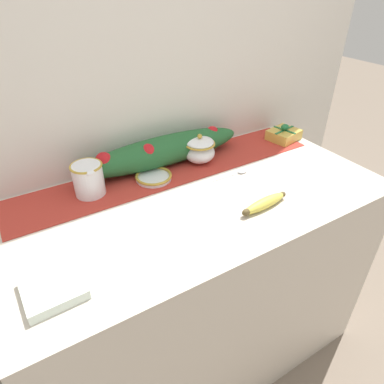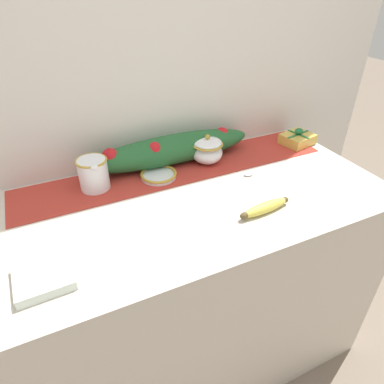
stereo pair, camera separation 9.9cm
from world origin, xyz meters
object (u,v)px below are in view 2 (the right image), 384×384
gift_box (298,139)px  banana (265,208)px  spoon (246,175)px  small_dish (159,175)px  sugar_bowl (207,150)px  napkin_stack (44,276)px  cream_pitcher (93,173)px

gift_box → banana: bearing=-140.1°
banana → gift_box: bearing=39.9°
spoon → gift_box: (0.36, 0.14, 0.02)m
small_dish → gift_box: 0.67m
sugar_bowl → banana: bearing=-87.8°
sugar_bowl → small_dish: (-0.22, -0.03, -0.04)m
sugar_bowl → spoon: sugar_bowl is taller
small_dish → napkin_stack: size_ratio=0.97×
cream_pitcher → napkin_stack: 0.44m
banana → small_dish: bearing=123.8°
spoon → small_dish: bearing=158.9°
small_dish → cream_pitcher: bearing=172.8°
sugar_bowl → small_dish: bearing=-172.8°
cream_pitcher → small_dish: bearing=-7.2°
cream_pitcher → gift_box: size_ratio=0.85×
cream_pitcher → gift_box: cream_pitcher is taller
sugar_bowl → gift_box: 0.45m
small_dish → spoon: (0.31, -0.13, -0.01)m
sugar_bowl → napkin_stack: (-0.67, -0.38, -0.04)m
cream_pitcher → small_dish: cream_pitcher is taller
banana → napkin_stack: size_ratio=1.41×
banana → napkin_stack: (-0.69, 0.00, -0.00)m
sugar_bowl → spoon: 0.19m
napkin_stack → gift_box: 1.18m
small_dish → spoon: 0.34m
spoon → napkin_stack: napkin_stack is taller
small_dish → spoon: small_dish is taller
cream_pitcher → banana: cream_pitcher is taller
cream_pitcher → sugar_bowl: (0.46, -0.00, -0.01)m
banana → spoon: size_ratio=1.30×
cream_pitcher → gift_box: bearing=-1.3°
banana → gift_box: 0.57m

